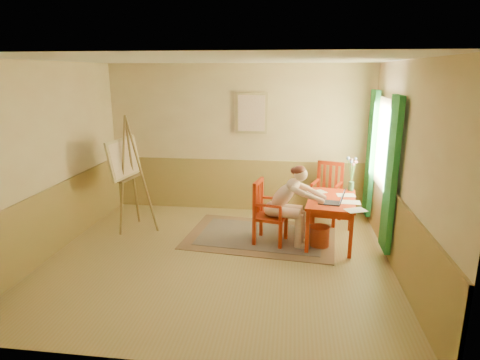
# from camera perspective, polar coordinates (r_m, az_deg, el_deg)

# --- Properties ---
(room) EXTENTS (5.04, 4.54, 2.84)m
(room) POSITION_cam_1_polar(r_m,az_deg,el_deg) (5.61, -3.26, 2.10)
(room) COLOR #A28C55
(room) RESTS_ON ground
(wainscot) EXTENTS (5.00, 4.50, 1.00)m
(wainscot) POSITION_cam_1_polar(r_m,az_deg,el_deg) (6.61, -1.88, -3.99)
(wainscot) COLOR olive
(wainscot) RESTS_ON room
(window) EXTENTS (0.12, 2.01, 2.20)m
(window) POSITION_cam_1_polar(r_m,az_deg,el_deg) (6.75, 19.24, 3.01)
(window) COLOR white
(window) RESTS_ON room
(wall_portrait) EXTENTS (0.60, 0.05, 0.76)m
(wall_portrait) POSITION_cam_1_polar(r_m,az_deg,el_deg) (7.65, 1.62, 9.36)
(wall_portrait) COLOR tan
(wall_portrait) RESTS_ON room
(rug) EXTENTS (2.54, 1.83, 0.02)m
(rug) POSITION_cam_1_polar(r_m,az_deg,el_deg) (6.81, 2.92, -7.85)
(rug) COLOR #8C7251
(rug) RESTS_ON room
(table) EXTENTS (0.87, 1.28, 0.72)m
(table) POSITION_cam_1_polar(r_m,az_deg,el_deg) (6.57, 12.72, -3.29)
(table) COLOR #AF2908
(table) RESTS_ON room
(chair_left) EXTENTS (0.55, 0.53, 1.02)m
(chair_left) POSITION_cam_1_polar(r_m,az_deg,el_deg) (6.42, 3.89, -4.52)
(chair_left) COLOR #AF2908
(chair_left) RESTS_ON room
(chair_back) EXTENTS (0.61, 0.63, 1.08)m
(chair_back) POSITION_cam_1_polar(r_m,az_deg,el_deg) (7.47, 12.12, -1.75)
(chair_back) COLOR #AF2908
(chair_back) RESTS_ON room
(figure) EXTENTS (0.99, 0.52, 1.29)m
(figure) POSITION_cam_1_polar(r_m,az_deg,el_deg) (6.30, 6.82, -3.04)
(figure) COLOR beige
(figure) RESTS_ON room
(laptop) EXTENTS (0.42, 0.30, 0.23)m
(laptop) POSITION_cam_1_polar(r_m,az_deg,el_deg) (6.28, 13.02, -2.85)
(laptop) COLOR #1E2338
(laptop) RESTS_ON table
(papers) EXTENTS (0.85, 1.17, 0.00)m
(papers) POSITION_cam_1_polar(r_m,az_deg,el_deg) (6.51, 14.08, -2.67)
(papers) COLOR white
(papers) RESTS_ON table
(vase) EXTENTS (0.19, 0.29, 0.57)m
(vase) POSITION_cam_1_polar(r_m,az_deg,el_deg) (7.00, 15.40, 0.65)
(vase) COLOR #3F724C
(vase) RESTS_ON table
(wastebasket) EXTENTS (0.33, 0.33, 0.33)m
(wastebasket) POSITION_cam_1_polar(r_m,az_deg,el_deg) (6.50, 11.06, -7.78)
(wastebasket) COLOR #BD4A27
(wastebasket) RESTS_ON room
(easel) EXTENTS (0.71, 0.88, 1.97)m
(easel) POSITION_cam_1_polar(r_m,az_deg,el_deg) (7.08, -15.67, 2.33)
(easel) COLOR olive
(easel) RESTS_ON room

